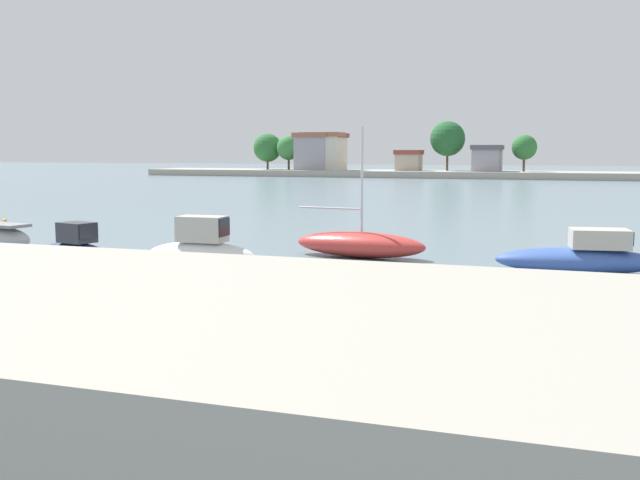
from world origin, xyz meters
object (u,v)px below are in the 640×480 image
object	(u,v)px
moored_boat_3	(201,251)
moored_boat_5	(580,257)
moored_boat_4	(360,244)
mooring_buoy_3	(5,221)
moored_boat_2	(75,251)

from	to	relation	value
moored_boat_3	moored_boat_5	distance (m)	12.97
moored_boat_4	mooring_buoy_3	size ratio (longest dim) A/B	21.84
moored_boat_3	moored_boat_4	xyz separation A→B (m)	(4.31, 4.98, -0.18)
moored_boat_3	mooring_buoy_3	xyz separation A→B (m)	(-18.96, 11.72, -0.56)
moored_boat_2	moored_boat_4	size ratio (longest dim) A/B	0.65
moored_boat_3	moored_boat_5	world-z (taller)	moored_boat_3
moored_boat_2	moored_boat_3	xyz separation A→B (m)	(4.56, 0.91, 0.09)
moored_boat_2	moored_boat_4	bearing A→B (deg)	48.38
moored_boat_4	moored_boat_5	world-z (taller)	moored_boat_4
mooring_buoy_3	moored_boat_5	bearing A→B (deg)	-14.58
moored_boat_3	moored_boat_4	world-z (taller)	moored_boat_4
mooring_buoy_3	moored_boat_2	bearing A→B (deg)	-41.25
mooring_buoy_3	moored_boat_3	bearing A→B (deg)	-31.72
moored_boat_3	mooring_buoy_3	world-z (taller)	moored_boat_3
moored_boat_3	moored_boat_4	distance (m)	6.58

